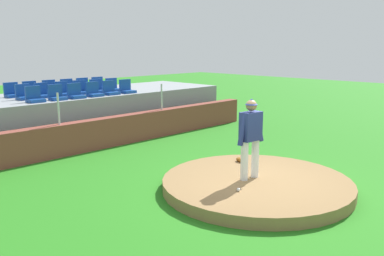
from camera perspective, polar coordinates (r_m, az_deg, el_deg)
ground_plane at (r=9.59m, az=8.96°, el=-8.50°), size 60.00×60.00×0.00m
pitchers_mound at (r=9.55m, az=8.98°, el=-7.79°), size 4.31×4.31×0.25m
pitcher at (r=9.26m, az=8.17°, el=-0.67°), size 0.84×0.31×1.84m
baseball at (r=8.69m, az=6.49°, el=-8.53°), size 0.07×0.07×0.07m
fielding_glove at (r=10.82m, az=6.78°, el=-4.41°), size 0.30×0.35×0.11m
brick_barrier at (r=13.62m, az=-11.62°, el=-0.54°), size 13.01×0.40×0.96m
fence_post_left at (r=12.61m, az=-18.14°, el=2.56°), size 0.06×0.06×0.94m
fence_post_right at (r=14.87m, az=-4.26°, el=4.37°), size 0.06×0.06×0.94m
bleacher_platform at (r=15.72m, az=-16.89°, el=1.81°), size 12.50×3.56×1.51m
stadium_chair_0 at (r=13.72m, az=-21.12°, el=4.04°), size 0.48×0.44×0.50m
stadium_chair_1 at (r=14.03m, az=-18.36°, el=4.38°), size 0.48×0.44×0.50m
stadium_chair_2 at (r=14.31m, az=-15.92°, el=4.65°), size 0.48×0.44×0.50m
stadium_chair_3 at (r=14.69m, az=-13.52°, el=4.93°), size 0.48×0.44×0.50m
stadium_chair_4 at (r=15.09m, az=-11.33°, el=5.19°), size 0.48×0.44×0.50m
stadium_chair_5 at (r=15.50m, az=-9.09°, el=5.43°), size 0.48×0.44×0.50m
stadium_chair_6 at (r=14.52m, az=-22.37°, el=4.32°), size 0.48×0.44×0.50m
stadium_chair_7 at (r=14.83m, az=-20.09°, el=4.62°), size 0.48×0.44×0.50m
stadium_chair_8 at (r=15.14m, az=-17.59°, el=4.90°), size 0.48×0.44×0.50m
stadium_chair_9 at (r=15.49m, az=-15.28°, el=5.17°), size 0.48×0.44×0.50m
stadium_chair_10 at (r=15.81m, az=-13.07°, el=5.39°), size 0.48×0.44×0.50m
stadium_chair_11 at (r=16.21m, az=-10.97°, el=5.62°), size 0.48×0.44×0.50m
stadium_chair_12 at (r=15.33m, az=-23.78°, el=4.54°), size 0.48×0.44×0.50m
stadium_chair_13 at (r=15.63m, az=-21.55°, el=4.83°), size 0.48×0.44×0.50m
stadium_chair_14 at (r=15.94m, az=-19.15°, el=5.10°), size 0.48×0.44×0.50m
stadium_chair_15 at (r=16.24m, az=-16.90°, el=5.35°), size 0.48×0.44×0.50m
stadium_chair_16 at (r=16.59m, az=-14.86°, el=5.58°), size 0.48×0.44×0.50m
stadium_chair_17 at (r=16.96m, az=-12.87°, el=5.79°), size 0.48×0.44×0.50m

